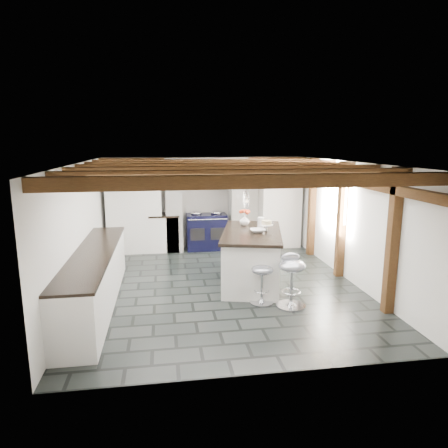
{
  "coord_description": "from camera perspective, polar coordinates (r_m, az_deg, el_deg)",
  "views": [
    {
      "loc": [
        -1.05,
        -7.09,
        2.65
      ],
      "look_at": [
        0.1,
        0.4,
        1.1
      ],
      "focal_mm": 32.0,
      "sensor_mm": 36.0,
      "label": 1
    }
  ],
  "objects": [
    {
      "name": "bar_stool_near",
      "position": [
        6.6,
        9.64,
        -7.09
      ],
      "size": [
        0.48,
        0.48,
        0.9
      ],
      "rotation": [
        0.0,
        0.0,
        -0.09
      ],
      "color": "silver",
      "rests_on": "ground"
    },
    {
      "name": "range_cooker",
      "position": [
        10.06,
        -2.53,
        -0.99
      ],
      "size": [
        1.0,
        0.63,
        0.99
      ],
      "color": "black",
      "rests_on": "ground"
    },
    {
      "name": "ground",
      "position": [
        7.64,
        -0.29,
        -8.73
      ],
      "size": [
        6.0,
        6.0,
        0.0
      ],
      "primitive_type": "plane",
      "color": "black",
      "rests_on": "ground"
    },
    {
      "name": "bar_stool_far",
      "position": [
        6.72,
        5.47,
        -7.48
      ],
      "size": [
        0.48,
        0.48,
        0.75
      ],
      "rotation": [
        0.0,
        0.0,
        -0.42
      ],
      "color": "silver",
      "rests_on": "ground"
    },
    {
      "name": "kitchen_island",
      "position": [
        7.65,
        3.97,
        -4.64
      ],
      "size": [
        1.53,
        2.25,
        1.35
      ],
      "rotation": [
        0.0,
        0.0,
        -0.24
      ],
      "color": "white",
      "rests_on": "ground"
    },
    {
      "name": "room_shell",
      "position": [
        8.66,
        -5.67,
        0.97
      ],
      "size": [
        6.0,
        6.03,
        6.0
      ],
      "color": "silver",
      "rests_on": "ground"
    }
  ]
}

